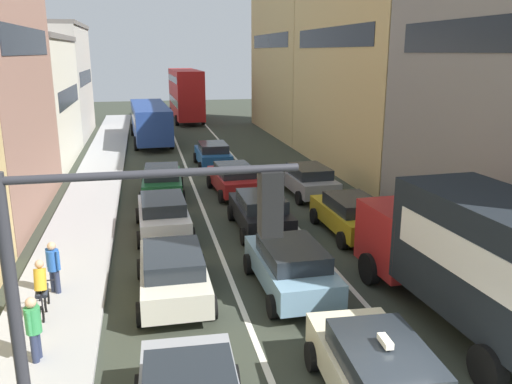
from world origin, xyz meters
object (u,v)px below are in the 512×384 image
(sedan_right_lane_behind_truck, at_px, (351,214))
(bus_mid_queue_primary, at_px, (150,120))
(hatchback_centre_lane_third, at_px, (261,211))
(pedestrian_mid_sidewalk, at_px, (34,327))
(removalist_box_truck, at_px, (473,254))
(wagon_right_lane_far, at_px, (308,180))
(wagon_left_lane_second, at_px, (173,272))
(coupe_centre_lane_fourth, at_px, (234,178))
(taxi_centre_lane_front, at_px, (380,374))
(sedan_left_lane_fourth, at_px, (162,180))
(traffic_light_pole, at_px, (121,299))
(sedan_centre_lane_second, at_px, (291,266))
(bus_far_queue_secondary, at_px, (186,93))
(pedestrian_near_kerb, at_px, (54,266))
(sedan_centre_lane_fifth, at_px, (213,154))
(cyclist_on_sidewalk, at_px, (42,293))
(sedan_left_lane_third, at_px, (163,214))

(sedan_right_lane_behind_truck, xyz_separation_m, bus_mid_queue_primary, (-7.08, 23.02, 0.96))
(hatchback_centre_lane_third, height_order, bus_mid_queue_primary, bus_mid_queue_primary)
(hatchback_centre_lane_third, relative_size, pedestrian_mid_sidewalk, 2.59)
(removalist_box_truck, bearing_deg, wagon_right_lane_far, -2.36)
(wagon_left_lane_second, xyz_separation_m, coupe_centre_lane_fourth, (3.58, 10.75, 0.00))
(taxi_centre_lane_front, relative_size, sedan_left_lane_fourth, 1.00)
(removalist_box_truck, xyz_separation_m, sedan_right_lane_behind_truck, (-0.21, 7.21, -1.18))
(traffic_light_pole, bearing_deg, sedan_centre_lane_second, 59.60)
(bus_far_queue_secondary, height_order, pedestrian_near_kerb, bus_far_queue_secondary)
(traffic_light_pole, relative_size, removalist_box_truck, 0.70)
(pedestrian_near_kerb, bearing_deg, sedan_centre_lane_fifth, -159.31)
(sedan_centre_lane_second, distance_m, wagon_left_lane_second, 3.37)
(wagon_left_lane_second, xyz_separation_m, bus_far_queue_secondary, (3.66, 39.50, 2.03))
(bus_far_queue_secondary, bearing_deg, bus_mid_queue_primary, 161.80)
(sedan_centre_lane_fifth, bearing_deg, bus_far_queue_secondary, -0.84)
(sedan_centre_lane_second, bearing_deg, bus_mid_queue_primary, 6.05)
(bus_far_queue_secondary, bearing_deg, wagon_right_lane_far, -174.84)
(sedan_centre_lane_second, bearing_deg, sedan_left_lane_fourth, 14.75)
(cyclist_on_sidewalk, xyz_separation_m, pedestrian_mid_sidewalk, (0.17, -1.98, 0.10))
(cyclist_on_sidewalk, bearing_deg, sedan_centre_lane_fifth, -22.90)
(bus_far_queue_secondary, bearing_deg, taxi_centre_lane_front, 178.57)
(pedestrian_mid_sidewalk, bearing_deg, sedan_centre_lane_fifth, -99.23)
(sedan_centre_lane_fifth, xyz_separation_m, bus_mid_queue_primary, (-3.51, 9.88, 0.96))
(traffic_light_pole, height_order, bus_mid_queue_primary, traffic_light_pole)
(sedan_right_lane_behind_truck, xyz_separation_m, pedestrian_near_kerb, (-10.27, -3.25, 0.15))
(bus_mid_queue_primary, xyz_separation_m, pedestrian_near_kerb, (-3.19, -26.27, -0.81))
(hatchback_centre_lane_third, bearing_deg, sedan_right_lane_behind_truck, -108.83)
(removalist_box_truck, relative_size, bus_mid_queue_primary, 0.74)
(traffic_light_pole, height_order, sedan_centre_lane_fifth, traffic_light_pole)
(coupe_centre_lane_fourth, bearing_deg, wagon_right_lane_far, -109.88)
(pedestrian_near_kerb, bearing_deg, bus_mid_queue_primary, -143.99)
(sedan_right_lane_behind_truck, xyz_separation_m, cyclist_on_sidewalk, (-10.33, -4.77, 0.05))
(traffic_light_pole, bearing_deg, coupe_centre_lane_fourth, 76.12)
(taxi_centre_lane_front, relative_size, cyclist_on_sidewalk, 2.54)
(taxi_centre_lane_front, xyz_separation_m, sedan_left_lane_fourth, (-3.47, 16.77, -0.00))
(cyclist_on_sidewalk, distance_m, pedestrian_near_kerb, 1.53)
(wagon_left_lane_second, distance_m, wagon_right_lane_far, 12.03)
(pedestrian_near_kerb, bearing_deg, pedestrian_mid_sidewalk, 44.65)
(sedan_centre_lane_fifth, distance_m, bus_far_queue_secondary, 22.41)
(sedan_left_lane_third, bearing_deg, pedestrian_near_kerb, 144.78)
(pedestrian_near_kerb, xyz_separation_m, pedestrian_mid_sidewalk, (0.10, -3.51, 0.00))
(taxi_centre_lane_front, height_order, sedan_left_lane_fourth, taxi_centre_lane_front)
(sedan_left_lane_third, bearing_deg, coupe_centre_lane_fourth, -36.28)
(traffic_light_pole, distance_m, bus_mid_queue_primary, 34.80)
(sedan_centre_lane_second, height_order, sedan_centre_lane_fifth, same)
(bus_mid_queue_primary, height_order, pedestrian_mid_sidewalk, bus_mid_queue_primary)
(sedan_centre_lane_second, xyz_separation_m, wagon_left_lane_second, (-3.36, 0.27, 0.00))
(taxi_centre_lane_front, bearing_deg, coupe_centre_lane_fourth, 3.16)
(traffic_light_pole, bearing_deg, sedan_left_lane_third, 86.02)
(taxi_centre_lane_front, height_order, wagon_right_lane_far, taxi_centre_lane_front)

